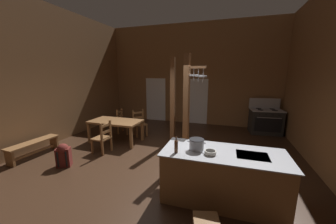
{
  "coord_description": "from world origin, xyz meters",
  "views": [
    {
      "loc": [
        1.73,
        -4.15,
        2.32
      ],
      "look_at": [
        0.13,
        0.71,
        1.24
      ],
      "focal_mm": 20.14,
      "sensor_mm": 36.0,
      "label": 1
    }
  ],
  "objects_px": {
    "kitchen_island": "(222,176)",
    "dining_table": "(116,123)",
    "mixing_bowl_on_counter": "(210,152)",
    "bench_along_left_wall": "(34,146)",
    "stockpot_on_counter": "(197,144)",
    "backpack": "(64,154)",
    "ladderback_chair_at_table_end": "(123,122)",
    "bottle_tall_on_counter": "(176,146)",
    "stove_range": "(265,121)",
    "ladderback_chair_near_window": "(103,138)",
    "ladderback_chair_by_post": "(139,123)"
  },
  "relations": [
    {
      "from": "ladderback_chair_by_post",
      "to": "stockpot_on_counter",
      "type": "xyz_separation_m",
      "value": [
        2.64,
        -2.92,
        0.59
      ]
    },
    {
      "from": "stockpot_on_counter",
      "to": "bottle_tall_on_counter",
      "type": "relative_size",
      "value": 1.15
    },
    {
      "from": "bench_along_left_wall",
      "to": "mixing_bowl_on_counter",
      "type": "bearing_deg",
      "value": -5.05
    },
    {
      "from": "stove_range",
      "to": "bench_along_left_wall",
      "type": "distance_m",
      "value": 7.82
    },
    {
      "from": "stove_range",
      "to": "ladderback_chair_near_window",
      "type": "distance_m",
      "value": 5.97
    },
    {
      "from": "ladderback_chair_near_window",
      "to": "bottle_tall_on_counter",
      "type": "bearing_deg",
      "value": -27.87
    },
    {
      "from": "kitchen_island",
      "to": "bench_along_left_wall",
      "type": "distance_m",
      "value": 5.09
    },
    {
      "from": "stockpot_on_counter",
      "to": "mixing_bowl_on_counter",
      "type": "height_order",
      "value": "stockpot_on_counter"
    },
    {
      "from": "bench_along_left_wall",
      "to": "ladderback_chair_by_post",
      "type": "bearing_deg",
      "value": 53.04
    },
    {
      "from": "ladderback_chair_by_post",
      "to": "ladderback_chair_at_table_end",
      "type": "relative_size",
      "value": 1.0
    },
    {
      "from": "stockpot_on_counter",
      "to": "mixing_bowl_on_counter",
      "type": "relative_size",
      "value": 1.71
    },
    {
      "from": "ladderback_chair_near_window",
      "to": "mixing_bowl_on_counter",
      "type": "relative_size",
      "value": 4.8
    },
    {
      "from": "stove_range",
      "to": "backpack",
      "type": "xyz_separation_m",
      "value": [
        -5.23,
        -4.55,
        -0.17
      ]
    },
    {
      "from": "dining_table",
      "to": "ladderback_chair_at_table_end",
      "type": "height_order",
      "value": "ladderback_chair_at_table_end"
    },
    {
      "from": "bench_along_left_wall",
      "to": "mixing_bowl_on_counter",
      "type": "height_order",
      "value": "mixing_bowl_on_counter"
    },
    {
      "from": "ladderback_chair_at_table_end",
      "to": "bottle_tall_on_counter",
      "type": "distance_m",
      "value": 4.44
    },
    {
      "from": "kitchen_island",
      "to": "stockpot_on_counter",
      "type": "height_order",
      "value": "stockpot_on_counter"
    },
    {
      "from": "ladderback_chair_at_table_end",
      "to": "stockpot_on_counter",
      "type": "height_order",
      "value": "stockpot_on_counter"
    },
    {
      "from": "stove_range",
      "to": "mixing_bowl_on_counter",
      "type": "bearing_deg",
      "value": -108.73
    },
    {
      "from": "backpack",
      "to": "stockpot_on_counter",
      "type": "bearing_deg",
      "value": -2.16
    },
    {
      "from": "dining_table",
      "to": "stockpot_on_counter",
      "type": "height_order",
      "value": "stockpot_on_counter"
    },
    {
      "from": "kitchen_island",
      "to": "dining_table",
      "type": "height_order",
      "value": "kitchen_island"
    },
    {
      "from": "backpack",
      "to": "mixing_bowl_on_counter",
      "type": "relative_size",
      "value": 3.01
    },
    {
      "from": "kitchen_island",
      "to": "ladderback_chair_by_post",
      "type": "bearing_deg",
      "value": 137.35
    },
    {
      "from": "mixing_bowl_on_counter",
      "to": "bottle_tall_on_counter",
      "type": "relative_size",
      "value": 0.67
    },
    {
      "from": "stove_range",
      "to": "ladderback_chair_at_table_end",
      "type": "xyz_separation_m",
      "value": [
        -5.24,
        -1.72,
        -0.03
      ]
    },
    {
      "from": "stockpot_on_counter",
      "to": "mixing_bowl_on_counter",
      "type": "xyz_separation_m",
      "value": [
        0.26,
        -0.12,
        -0.07
      ]
    },
    {
      "from": "kitchen_island",
      "to": "backpack",
      "type": "relative_size",
      "value": 3.65
    },
    {
      "from": "ladderback_chair_at_table_end",
      "to": "backpack",
      "type": "relative_size",
      "value": 1.59
    },
    {
      "from": "ladderback_chair_by_post",
      "to": "bottle_tall_on_counter",
      "type": "height_order",
      "value": "bottle_tall_on_counter"
    },
    {
      "from": "kitchen_island",
      "to": "ladderback_chair_by_post",
      "type": "relative_size",
      "value": 2.29
    },
    {
      "from": "stockpot_on_counter",
      "to": "ladderback_chair_by_post",
      "type": "bearing_deg",
      "value": 132.08
    },
    {
      "from": "ladderback_chair_near_window",
      "to": "bottle_tall_on_counter",
      "type": "xyz_separation_m",
      "value": [
        2.61,
        -1.38,
        0.6
      ]
    },
    {
      "from": "ladderback_chair_near_window",
      "to": "ladderback_chair_by_post",
      "type": "height_order",
      "value": "same"
    },
    {
      "from": "ladderback_chair_near_window",
      "to": "backpack",
      "type": "relative_size",
      "value": 1.59
    },
    {
      "from": "bench_along_left_wall",
      "to": "backpack",
      "type": "bearing_deg",
      "value": -8.23
    },
    {
      "from": "ladderback_chair_near_window",
      "to": "bench_along_left_wall",
      "type": "relative_size",
      "value": 0.7
    },
    {
      "from": "kitchen_island",
      "to": "ladderback_chair_at_table_end",
      "type": "height_order",
      "value": "ladderback_chair_at_table_end"
    },
    {
      "from": "ladderback_chair_near_window",
      "to": "stove_range",
      "type": "bearing_deg",
      "value": 36.18
    },
    {
      "from": "stove_range",
      "to": "bottle_tall_on_counter",
      "type": "distance_m",
      "value": 5.41
    },
    {
      "from": "stockpot_on_counter",
      "to": "stove_range",
      "type": "bearing_deg",
      "value": 68.0
    },
    {
      "from": "ladderback_chair_near_window",
      "to": "bench_along_left_wall",
      "type": "distance_m",
      "value": 1.88
    },
    {
      "from": "ladderback_chair_at_table_end",
      "to": "backpack",
      "type": "xyz_separation_m",
      "value": [
        0.01,
        -2.83,
        -0.14
      ]
    },
    {
      "from": "kitchen_island",
      "to": "ladderback_chair_near_window",
      "type": "xyz_separation_m",
      "value": [
        -3.41,
        1.09,
        -0.02
      ]
    },
    {
      "from": "ladderback_chair_by_post",
      "to": "mixing_bowl_on_counter",
      "type": "distance_m",
      "value": 4.24
    },
    {
      "from": "ladderback_chair_at_table_end",
      "to": "mixing_bowl_on_counter",
      "type": "xyz_separation_m",
      "value": [
        3.61,
        -3.08,
        0.52
      ]
    },
    {
      "from": "kitchen_island",
      "to": "mixing_bowl_on_counter",
      "type": "xyz_separation_m",
      "value": [
        -0.21,
        -0.17,
        0.5
      ]
    },
    {
      "from": "ladderback_chair_near_window",
      "to": "ladderback_chair_by_post",
      "type": "distance_m",
      "value": 1.8
    },
    {
      "from": "kitchen_island",
      "to": "stove_range",
      "type": "height_order",
      "value": "stove_range"
    },
    {
      "from": "ladderback_chair_by_post",
      "to": "stockpot_on_counter",
      "type": "bearing_deg",
      "value": -47.92
    }
  ]
}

